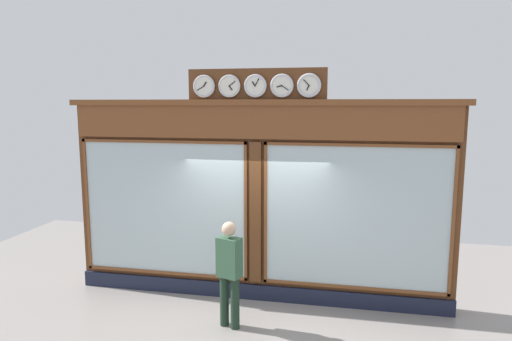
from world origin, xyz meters
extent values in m
cube|color=#5B3319|center=(0.00, -0.15, 1.72)|extent=(6.68, 0.30, 3.43)
cube|color=#191E33|center=(0.00, 0.02, 0.14)|extent=(6.68, 0.08, 0.28)
cube|color=brown|center=(0.00, 0.04, 3.15)|extent=(6.55, 0.08, 0.56)
cube|color=brown|center=(0.00, 0.02, 3.48)|extent=(6.81, 0.20, 0.10)
cube|color=silver|center=(-1.70, 0.01, 1.59)|extent=(2.99, 0.02, 2.37)
cube|color=brown|center=(-1.70, 0.04, 2.80)|extent=(3.09, 0.04, 0.05)
cube|color=brown|center=(-1.70, 0.04, 0.37)|extent=(3.09, 0.04, 0.05)
cube|color=brown|center=(-3.22, 0.04, 1.59)|extent=(0.05, 0.04, 2.47)
cube|color=brown|center=(-0.18, 0.04, 1.59)|extent=(0.05, 0.04, 2.47)
cube|color=silver|center=(1.70, 0.01, 1.59)|extent=(2.99, 0.02, 2.37)
cube|color=brown|center=(1.70, 0.04, 2.80)|extent=(3.09, 0.04, 0.05)
cube|color=brown|center=(1.70, 0.04, 0.37)|extent=(3.09, 0.04, 0.05)
cube|color=brown|center=(3.22, 0.04, 1.59)|extent=(0.05, 0.04, 2.47)
cube|color=brown|center=(0.18, 0.04, 1.59)|extent=(0.05, 0.04, 2.47)
cube|color=#5B3319|center=(0.00, 0.03, 1.59)|extent=(0.20, 0.10, 2.47)
cube|color=#5B3319|center=(0.00, -0.02, 3.75)|extent=(2.36, 0.06, 0.58)
cylinder|color=white|center=(-0.89, 0.06, 3.75)|extent=(0.31, 0.02, 0.31)
torus|color=silver|center=(-0.89, 0.06, 3.75)|extent=(0.39, 0.05, 0.39)
cube|color=black|center=(-0.87, 0.07, 3.72)|extent=(0.05, 0.01, 0.09)
cube|color=black|center=(-0.84, 0.07, 3.80)|extent=(0.10, 0.01, 0.10)
sphere|color=black|center=(-0.89, 0.08, 3.75)|extent=(0.02, 0.02, 0.02)
cylinder|color=white|center=(-0.44, 0.06, 3.75)|extent=(0.31, 0.02, 0.31)
torus|color=silver|center=(-0.44, 0.06, 3.75)|extent=(0.39, 0.05, 0.39)
cube|color=black|center=(-0.40, 0.07, 3.74)|extent=(0.09, 0.01, 0.04)
cube|color=black|center=(-0.50, 0.07, 3.72)|extent=(0.12, 0.01, 0.08)
sphere|color=black|center=(-0.44, 0.08, 3.75)|extent=(0.02, 0.02, 0.02)
cylinder|color=white|center=(0.00, 0.06, 3.75)|extent=(0.31, 0.02, 0.31)
torus|color=silver|center=(0.00, 0.06, 3.75)|extent=(0.38, 0.04, 0.38)
cube|color=black|center=(0.02, 0.07, 3.79)|extent=(0.06, 0.01, 0.08)
cube|color=black|center=(-0.03, 0.07, 3.81)|extent=(0.07, 0.01, 0.12)
sphere|color=black|center=(0.00, 0.08, 3.75)|extent=(0.02, 0.02, 0.02)
cylinder|color=white|center=(0.44, 0.06, 3.75)|extent=(0.31, 0.02, 0.31)
torus|color=silver|center=(0.44, 0.06, 3.75)|extent=(0.38, 0.04, 0.38)
cube|color=black|center=(0.42, 0.07, 3.72)|extent=(0.07, 0.01, 0.08)
cube|color=black|center=(0.39, 0.07, 3.79)|extent=(0.11, 0.01, 0.09)
sphere|color=black|center=(0.44, 0.08, 3.75)|extent=(0.02, 0.02, 0.02)
cylinder|color=white|center=(0.89, 0.06, 3.75)|extent=(0.31, 0.02, 0.31)
torus|color=silver|center=(0.89, 0.06, 3.75)|extent=(0.38, 0.04, 0.38)
cube|color=black|center=(0.87, 0.07, 3.79)|extent=(0.06, 0.01, 0.08)
cube|color=black|center=(0.95, 0.07, 3.72)|extent=(0.12, 0.01, 0.08)
sphere|color=black|center=(0.89, 0.08, 3.75)|extent=(0.02, 0.02, 0.02)
cylinder|color=#1C2F21|center=(0.30, 1.04, 0.41)|extent=(0.14, 0.14, 0.82)
cylinder|color=#1C2F21|center=(0.11, 1.10, 0.41)|extent=(0.14, 0.14, 0.82)
cube|color=#33563D|center=(0.20, 1.07, 1.13)|extent=(0.41, 0.33, 0.62)
sphere|color=tan|center=(0.20, 1.07, 1.58)|extent=(0.22, 0.22, 0.22)
camera|label=1|loc=(-1.52, 7.49, 3.47)|focal=31.64mm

